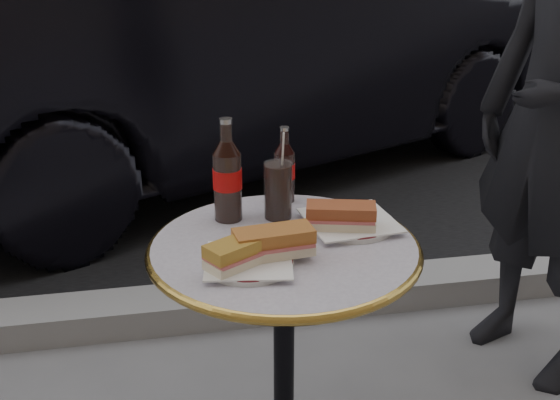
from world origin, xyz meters
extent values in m
cube|color=black|center=(0.00, 5.00, 0.00)|extent=(40.00, 8.00, 0.00)
cube|color=gray|center=(0.00, 0.90, 0.05)|extent=(40.00, 0.20, 0.12)
cylinder|color=silver|center=(-0.09, -0.09, 0.74)|extent=(0.24, 0.24, 0.01)
cylinder|color=silver|center=(0.17, 0.07, 0.74)|extent=(0.23, 0.23, 0.01)
cube|color=#A8792A|center=(-0.11, -0.10, 0.77)|extent=(0.17, 0.14, 0.05)
cube|color=#AA622B|center=(-0.04, -0.07, 0.77)|extent=(0.18, 0.10, 0.06)
cube|color=#984726|center=(0.14, 0.04, 0.77)|extent=(0.17, 0.11, 0.06)
cylinder|color=black|center=(0.01, 0.15, 0.80)|extent=(0.08, 0.08, 0.14)
imported|color=black|center=(0.25, 2.63, 0.72)|extent=(3.22, 4.62, 1.44)
camera|label=1|loc=(-0.28, -1.40, 1.43)|focal=45.00mm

